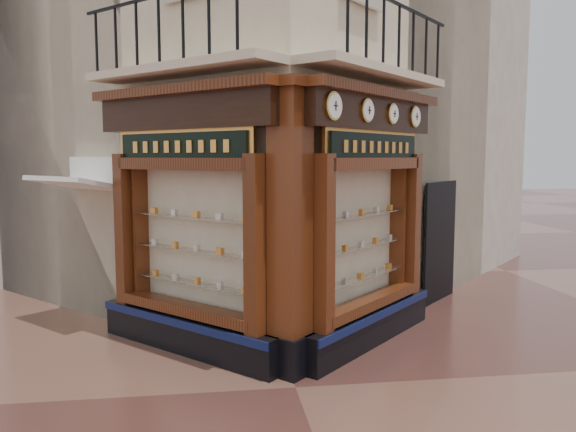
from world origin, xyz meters
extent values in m
plane|color=#472721|center=(0.00, 0.00, 0.00)|extent=(80.00, 80.00, 0.00)
cube|color=beige|center=(0.00, 6.16, 6.00)|extent=(11.31, 11.31, 12.00)
cube|color=beige|center=(-2.47, 8.63, 5.50)|extent=(11.31, 11.31, 11.00)
cube|color=beige|center=(2.47, 8.63, 5.50)|extent=(11.31, 11.31, 11.00)
cube|color=black|center=(-1.44, 1.54, 0.28)|extent=(2.72, 2.72, 0.55)
cube|color=#0D1642|center=(-1.57, 1.41, 0.49)|extent=(2.50, 2.50, 0.12)
cube|color=#3A180A|center=(-0.45, 0.55, 1.77)|extent=(0.37, 0.37, 2.45)
cube|color=#3A180A|center=(-2.43, 2.53, 1.77)|extent=(0.37, 0.37, 2.45)
cube|color=#F7E0BB|center=(-1.20, 1.77, 1.75)|extent=(1.80, 1.80, 2.10)
cube|color=black|center=(-1.42, 1.55, 3.60)|extent=(2.69, 2.69, 0.50)
cube|color=#3A180A|center=(-1.47, 1.50, 3.91)|extent=(2.86, 2.86, 0.14)
cube|color=black|center=(1.44, 1.54, 0.28)|extent=(2.72, 2.72, 0.55)
cube|color=#0D1642|center=(1.57, 1.41, 0.49)|extent=(2.50, 2.50, 0.12)
cube|color=#3A180A|center=(0.45, 0.55, 1.77)|extent=(0.37, 0.37, 2.45)
cube|color=#3A180A|center=(2.43, 2.53, 1.77)|extent=(0.37, 0.37, 2.45)
cube|color=#F7E0BB|center=(1.20, 1.77, 1.75)|extent=(1.80, 1.80, 2.10)
cube|color=black|center=(1.42, 1.55, 3.60)|extent=(2.69, 2.69, 0.50)
cube|color=#3A180A|center=(1.47, 1.50, 3.91)|extent=(2.86, 2.86, 0.14)
cube|color=black|center=(0.00, 0.50, 0.28)|extent=(0.78, 0.78, 0.55)
cube|color=#3A180A|center=(0.00, 0.50, 2.20)|extent=(0.64, 0.64, 3.50)
cube|color=#3A180A|center=(0.00, 0.50, 3.91)|extent=(0.85, 0.85, 0.14)
cube|color=beige|center=(-1.48, 1.49, 4.20)|extent=(2.97, 2.97, 0.12)
cube|color=beige|center=(1.48, 1.49, 4.20)|extent=(2.97, 2.97, 0.12)
cube|color=black|center=(1.72, 1.26, 5.15)|extent=(2.36, 2.36, 0.04)
cylinder|color=gold|center=(0.57, 0.47, 3.62)|extent=(0.30, 0.30, 0.38)
cylinder|color=white|center=(0.59, 0.45, 3.62)|extent=(0.25, 0.25, 0.33)
cube|color=black|center=(0.60, 0.44, 3.62)|extent=(0.02, 0.02, 0.13)
cube|color=black|center=(0.60, 0.44, 3.62)|extent=(0.08, 0.08, 0.01)
cylinder|color=gold|center=(1.21, 1.12, 3.62)|extent=(0.28, 0.28, 0.34)
cylinder|color=white|center=(1.23, 1.09, 3.62)|extent=(0.22, 0.22, 0.30)
cube|color=black|center=(1.24, 1.08, 3.62)|extent=(0.02, 0.02, 0.11)
cube|color=black|center=(1.24, 1.08, 3.62)|extent=(0.07, 0.07, 0.01)
cylinder|color=gold|center=(1.78, 1.69, 3.62)|extent=(0.26, 0.26, 0.32)
cylinder|color=white|center=(1.80, 1.67, 3.62)|extent=(0.21, 0.21, 0.28)
cube|color=black|center=(1.81, 1.66, 3.62)|extent=(0.02, 0.02, 0.11)
cube|color=black|center=(1.81, 1.66, 3.62)|extent=(0.07, 0.07, 0.01)
cylinder|color=gold|center=(2.36, 2.27, 3.62)|extent=(0.29, 0.29, 0.36)
cylinder|color=white|center=(2.38, 2.25, 3.62)|extent=(0.23, 0.23, 0.31)
cube|color=black|center=(2.39, 2.24, 3.62)|extent=(0.02, 0.02, 0.12)
cube|color=black|center=(2.39, 2.24, 3.62)|extent=(0.07, 0.07, 0.01)
cube|color=gold|center=(-1.45, 1.53, 3.10)|extent=(2.02, 2.02, 0.54)
cube|color=black|center=(-1.48, 1.50, 3.10)|extent=(1.89, 1.89, 0.41)
cube|color=gold|center=(1.45, 1.53, 3.10)|extent=(2.03, 2.03, 0.54)
cube|color=black|center=(1.48, 1.50, 3.10)|extent=(1.89, 1.89, 0.41)
camera|label=1|loc=(-1.05, -6.86, 2.96)|focal=35.00mm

